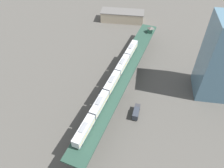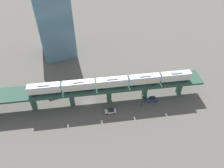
% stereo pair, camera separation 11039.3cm
% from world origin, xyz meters
% --- Properties ---
extents(ground_plane, '(400.00, 400.00, 0.00)m').
position_xyz_m(ground_plane, '(0.00, 0.00, 0.00)').
color(ground_plane, '#4C4944').
extents(elevated_viaduct, '(29.16, 91.49, 8.37)m').
position_xyz_m(elevated_viaduct, '(-0.04, -0.19, 7.17)').
color(elevated_viaduct, '#244135').
rests_on(elevated_viaduct, ground).
extents(subway_train, '(16.96, 61.39, 4.45)m').
position_xyz_m(subway_train, '(-3.55, -9.01, 10.91)').
color(subway_train, silver).
rests_on(subway_train, elevated_viaduct).
extents(street_car_silver, '(2.89, 4.72, 1.89)m').
position_xyz_m(street_car_silver, '(-8.72, -6.38, 0.94)').
color(street_car_silver, '#B7BABF').
rests_on(street_car_silver, ground).
extents(street_car_blue, '(2.85, 4.71, 1.89)m').
position_xyz_m(street_car_blue, '(-8.90, -24.56, 0.94)').
color(street_car_blue, '#233D93').
rests_on(street_car_blue, ground).
extents(delivery_truck, '(3.00, 7.39, 3.20)m').
position_xyz_m(delivery_truck, '(7.59, -15.65, 1.76)').
color(delivery_truck, '#333338').
rests_on(delivery_truck, ground).
extents(street_lamp, '(0.44, 0.44, 6.94)m').
position_xyz_m(street_lamp, '(-10.59, -18.82, 4.11)').
color(street_lamp, black).
rests_on(street_lamp, ground).
extents(office_tower, '(16.00, 16.00, 36.00)m').
position_xyz_m(office_tower, '(40.62, 4.00, 18.00)').
color(office_tower, slate).
rests_on(office_tower, ground).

